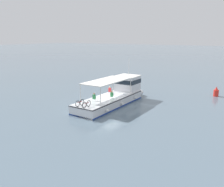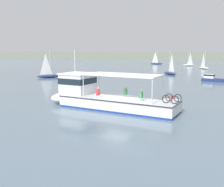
{
  "view_description": "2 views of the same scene",
  "coord_description": "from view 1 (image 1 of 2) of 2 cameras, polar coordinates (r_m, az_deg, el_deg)",
  "views": [
    {
      "loc": [
        23.66,
        15.41,
        8.27
      ],
      "look_at": [
        -0.51,
        0.13,
        1.4
      ],
      "focal_mm": 38.47,
      "sensor_mm": 36.0,
      "label": 1
    },
    {
      "loc": [
        10.02,
        -19.94,
        5.22
      ],
      "look_at": [
        -0.51,
        0.13,
        1.4
      ],
      "focal_mm": 40.6,
      "sensor_mm": 36.0,
      "label": 2
    }
  ],
  "objects": [
    {
      "name": "ferry_main",
      "position": [
        30.33,
        1.06,
        -0.33
      ],
      "size": [
        12.91,
        3.72,
        5.32
      ],
      "color": "silver",
      "rests_on": "ground"
    },
    {
      "name": "channel_buoy",
      "position": [
        36.74,
        23.5,
        0.27
      ],
      "size": [
        0.7,
        0.7,
        1.4
      ],
      "color": "red",
      "rests_on": "ground"
    },
    {
      "name": "ground_plane",
      "position": [
        29.42,
        -0.74,
        -2.82
      ],
      "size": [
        400.0,
        400.0,
        0.0
      ],
      "primitive_type": "plane",
      "color": "slate"
    }
  ]
}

